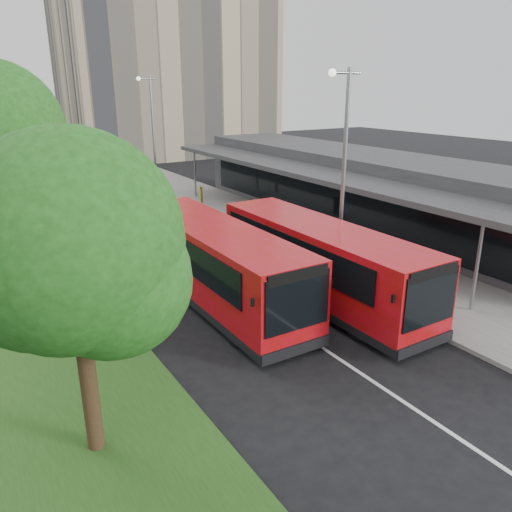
# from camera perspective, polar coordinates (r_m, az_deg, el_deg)

# --- Properties ---
(ground) EXTENTS (120.00, 120.00, 0.00)m
(ground) POSITION_cam_1_polar(r_m,az_deg,el_deg) (16.97, 2.95, -7.43)
(ground) COLOR black
(ground) RESTS_ON ground
(pavement) EXTENTS (5.00, 80.00, 0.15)m
(pavement) POSITION_cam_1_polar(r_m,az_deg,el_deg) (36.40, -7.42, 6.97)
(pavement) COLOR slate
(pavement) RESTS_ON ground
(lane_centre_line) EXTENTS (0.12, 70.00, 0.01)m
(lane_centre_line) POSITION_cam_1_polar(r_m,az_deg,el_deg) (29.75, -13.83, 3.74)
(lane_centre_line) COLOR silver
(lane_centre_line) RESTS_ON ground
(kerb_dashes) EXTENTS (0.12, 56.00, 0.01)m
(kerb_dashes) POSITION_cam_1_polar(r_m,az_deg,el_deg) (34.49, -10.79, 6.01)
(kerb_dashes) COLOR silver
(kerb_dashes) RESTS_ON ground
(office_block) EXTENTS (22.00, 12.00, 18.00)m
(office_block) POSITION_cam_1_polar(r_m,az_deg,el_deg) (59.01, -9.93, 20.11)
(office_block) COLOR tan
(office_block) RESTS_ON ground
(station_building) EXTENTS (7.70, 26.00, 4.00)m
(station_building) POSITION_cam_1_polar(r_m,az_deg,el_deg) (28.86, 11.74, 7.59)
(station_building) COLOR #2E2E31
(station_building) RESTS_ON ground
(tree_near) EXTENTS (4.34, 4.34, 6.91)m
(tree_near) POSITION_cam_1_polar(r_m,az_deg,el_deg) (10.11, -20.34, 0.03)
(tree_near) COLOR black
(tree_near) RESTS_ON ground
(lamp_post_near) EXTENTS (1.44, 0.28, 8.00)m
(lamp_post_near) POSITION_cam_1_polar(r_m,az_deg,el_deg) (19.55, 9.86, 10.39)
(lamp_post_near) COLOR gray
(lamp_post_near) RESTS_ON pavement
(lamp_post_far) EXTENTS (1.44, 0.28, 8.00)m
(lamp_post_far) POSITION_cam_1_polar(r_m,az_deg,el_deg) (36.86, -11.82, 14.18)
(lamp_post_far) COLOR gray
(lamp_post_far) RESTS_ON pavement
(bus_main) EXTENTS (2.70, 9.93, 2.80)m
(bus_main) POSITION_cam_1_polar(r_m,az_deg,el_deg) (18.28, 7.34, -0.69)
(bus_main) COLOR red
(bus_main) RESTS_ON ground
(bus_second) EXTENTS (2.74, 10.11, 2.85)m
(bus_second) POSITION_cam_1_polar(r_m,az_deg,el_deg) (17.97, -4.65, -0.86)
(bus_second) COLOR red
(bus_second) RESTS_ON ground
(litter_bin) EXTENTS (0.74, 0.74, 1.03)m
(litter_bin) POSITION_cam_1_polar(r_m,az_deg,el_deg) (27.62, 0.83, 4.55)
(litter_bin) COLOR #3A2518
(litter_bin) RESTS_ON pavement
(bollard) EXTENTS (0.21, 0.21, 1.05)m
(bollard) POSITION_cam_1_polar(r_m,az_deg,el_deg) (33.49, -6.26, 7.02)
(bollard) COLOR yellow
(bollard) RESTS_ON pavement
(car_near) EXTENTS (2.40, 3.74, 1.19)m
(car_near) POSITION_cam_1_polar(r_m,az_deg,el_deg) (51.68, -20.25, 10.09)
(car_near) COLOR #610D11
(car_near) RESTS_ON ground
(car_far) EXTENTS (2.15, 3.92, 1.23)m
(car_far) POSITION_cam_1_polar(r_m,az_deg,el_deg) (58.31, -25.36, 10.35)
(car_far) COLOR navy
(car_far) RESTS_ON ground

